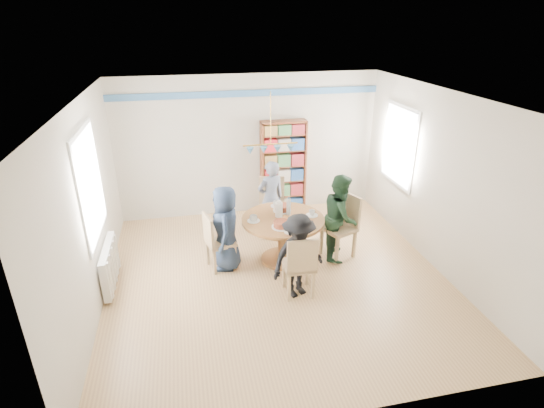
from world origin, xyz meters
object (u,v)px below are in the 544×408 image
object	(u,v)px
person_far	(271,199)
radiator	(110,265)
chair_right	(343,223)
person_near	(298,256)
person_left	(226,228)
dining_table	(283,229)
chair_left	(216,239)
chair_far	(272,203)
person_right	(340,217)
chair_near	(300,264)
bookshelf	(283,168)

from	to	relation	value
person_far	radiator	bearing A→B (deg)	6.86
chair_right	person_far	bearing A→B (deg)	136.18
person_far	person_near	xyz separation A→B (m)	(-0.01, -1.88, -0.07)
person_left	dining_table	bearing A→B (deg)	96.81
chair_right	person_near	size ratio (longest dim) A/B	0.85
chair_right	radiator	bearing A→B (deg)	-177.41
chair_left	person_far	size ratio (longest dim) A/B	0.67
chair_right	person_left	distance (m)	1.90
chair_far	person_right	world-z (taller)	person_right
chair_near	bookshelf	bearing A→B (deg)	81.28
radiator	person_far	xyz separation A→B (m)	(2.61, 1.12, 0.34)
bookshelf	chair_left	bearing A→B (deg)	-128.83
chair_right	chair_near	world-z (taller)	chair_right
chair_left	person_far	distance (m)	1.44
person_left	person_far	bearing A→B (deg)	142.73
person_far	bookshelf	bearing A→B (deg)	-132.12
chair_left	chair_far	bearing A→B (deg)	43.06
person_left	person_near	xyz separation A→B (m)	(0.89, -0.94, -0.05)
chair_near	person_near	size ratio (longest dim) A/B	0.76
chair_near	chair_left	bearing A→B (deg)	137.75
chair_far	chair_near	xyz separation A→B (m)	(-0.03, -2.00, -0.04)
dining_table	person_left	bearing A→B (deg)	-179.70
radiator	chair_far	distance (m)	2.91
person_right	bookshelf	world-z (taller)	bookshelf
chair_left	bookshelf	world-z (taller)	bookshelf
bookshelf	person_far	bearing A→B (deg)	-115.76
chair_right	chair_near	xyz separation A→B (m)	(-0.99, -0.97, -0.06)
chair_right	person_left	world-z (taller)	person_left
person_left	chair_right	bearing A→B (deg)	95.97
person_near	bookshelf	xyz separation A→B (m)	(0.45, 2.80, 0.29)
dining_table	person_right	bearing A→B (deg)	-3.04
radiator	bookshelf	xyz separation A→B (m)	(3.06, 2.04, 0.56)
dining_table	person_near	size ratio (longest dim) A/B	1.04
chair_left	person_left	size ratio (longest dim) A/B	0.69
radiator	chair_far	xyz separation A→B (m)	(2.65, 1.19, 0.22)
chair_left	person_near	size ratio (longest dim) A/B	0.74
radiator	person_far	distance (m)	2.86
bookshelf	person_left	bearing A→B (deg)	-125.86
dining_table	chair_left	bearing A→B (deg)	-178.80
person_left	person_near	world-z (taller)	person_left
chair_near	bookshelf	world-z (taller)	bookshelf
person_far	chair_far	bearing A→B (deg)	-131.99
chair_right	person_left	xyz separation A→B (m)	(-1.90, 0.02, 0.10)
radiator	person_far	bearing A→B (deg)	23.22
dining_table	chair_far	world-z (taller)	chair_far
dining_table	person_left	size ratio (longest dim) A/B	0.96
radiator	dining_table	distance (m)	2.63
dining_table	chair_near	world-z (taller)	chair_near
chair_near	person_right	bearing A→B (deg)	45.74
person_right	dining_table	bearing A→B (deg)	107.15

